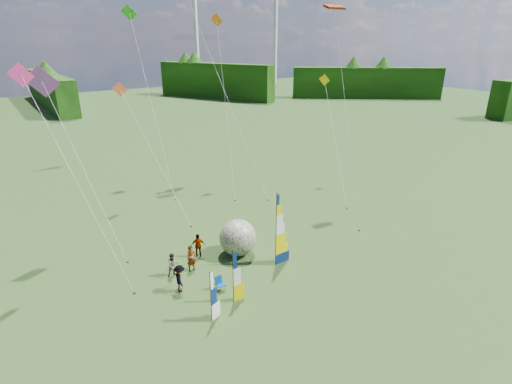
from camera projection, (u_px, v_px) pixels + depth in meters
ground at (305, 289)px, 25.04m from camera, size 220.00×220.00×0.00m
treeline_ring at (308, 232)px, 23.59m from camera, size 210.00×210.00×8.00m
turbine_left at (275, 37)px, 129.60m from camera, size 8.00×1.20×30.00m
turbine_right at (196, 37)px, 121.64m from camera, size 8.00×1.20×30.00m
feather_banner_main at (276, 231)px, 26.76m from camera, size 1.42×0.16×5.25m
side_banner_left at (233, 278)px, 23.21m from camera, size 0.95×0.19×3.38m
side_banner_far at (211, 298)px, 21.61m from camera, size 0.90×0.42×3.09m
bol_inflatable at (238, 238)px, 28.65m from camera, size 3.33×3.33×2.66m
spectator_a at (191, 258)px, 26.76m from camera, size 0.67×0.45×1.83m
spectator_b at (173, 265)px, 26.16m from camera, size 0.83×0.45×1.65m
spectator_c at (180, 278)px, 24.55m from camera, size 0.67×1.23×1.80m
spectator_d at (198, 245)px, 28.49m from camera, size 1.10×0.87×1.76m
camp_chair at (221, 284)px, 24.74m from camera, size 0.58×0.58×0.94m
kite_whale at (225, 86)px, 39.84m from camera, size 8.84×16.60×20.45m
kite_rainbow_delta at (84, 161)px, 27.01m from camera, size 6.54×9.57×13.83m
kite_parafoil at (348, 106)px, 32.85m from camera, size 9.48×12.58×19.01m
small_kite_red at (154, 150)px, 34.00m from camera, size 5.26×11.39×11.64m
small_kite_orange at (226, 103)px, 39.24m from camera, size 7.94×11.04×17.51m
small_kite_yellow at (335, 135)px, 39.10m from camera, size 9.59×11.97×11.64m
small_kite_pink at (78, 179)px, 23.48m from camera, size 8.02×9.67×13.96m
small_kite_green at (151, 97)px, 39.57m from camera, size 8.43×13.27×18.46m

